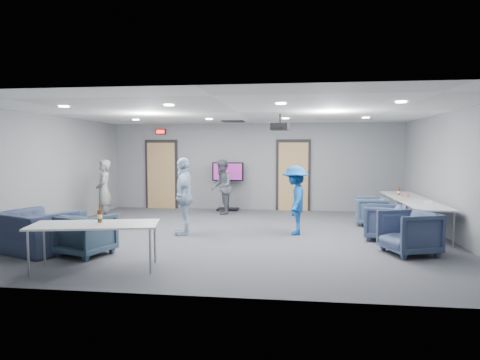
# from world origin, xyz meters

# --- Properties ---
(floor) EXTENTS (9.00, 9.00, 0.00)m
(floor) POSITION_xyz_m (0.00, 0.00, 0.00)
(floor) COLOR #3C3E44
(floor) RESTS_ON ground
(ceiling) EXTENTS (9.00, 9.00, 0.00)m
(ceiling) POSITION_xyz_m (0.00, 0.00, 2.70)
(ceiling) COLOR white
(ceiling) RESTS_ON wall_back
(wall_back) EXTENTS (9.00, 0.02, 2.70)m
(wall_back) POSITION_xyz_m (0.00, 4.00, 1.35)
(wall_back) COLOR slate
(wall_back) RESTS_ON floor
(wall_front) EXTENTS (9.00, 0.02, 2.70)m
(wall_front) POSITION_xyz_m (0.00, -4.00, 1.35)
(wall_front) COLOR slate
(wall_front) RESTS_ON floor
(wall_left) EXTENTS (0.02, 8.00, 2.70)m
(wall_left) POSITION_xyz_m (-4.50, 0.00, 1.35)
(wall_left) COLOR slate
(wall_left) RESTS_ON floor
(wall_right) EXTENTS (0.02, 8.00, 2.70)m
(wall_right) POSITION_xyz_m (4.50, 0.00, 1.35)
(wall_right) COLOR slate
(wall_right) RESTS_ON floor
(door_left) EXTENTS (1.06, 0.17, 2.24)m
(door_left) POSITION_xyz_m (-3.00, 3.95, 1.07)
(door_left) COLOR black
(door_left) RESTS_ON wall_back
(door_right) EXTENTS (1.06, 0.17, 2.24)m
(door_right) POSITION_xyz_m (1.20, 3.95, 1.07)
(door_right) COLOR black
(door_right) RESTS_ON wall_back
(exit_sign) EXTENTS (0.32, 0.08, 0.16)m
(exit_sign) POSITION_xyz_m (-3.00, 3.93, 2.45)
(exit_sign) COLOR black
(exit_sign) RESTS_ON wall_back
(hvac_diffuser) EXTENTS (0.60, 0.60, 0.03)m
(hvac_diffuser) POSITION_xyz_m (-0.50, 2.80, 2.69)
(hvac_diffuser) COLOR black
(hvac_diffuser) RESTS_ON ceiling
(downlights) EXTENTS (6.18, 3.78, 0.02)m
(downlights) POSITION_xyz_m (0.00, 0.00, 2.68)
(downlights) COLOR white
(downlights) RESTS_ON ceiling
(person_a) EXTENTS (0.60, 0.70, 1.63)m
(person_a) POSITION_xyz_m (-3.66, 1.17, 0.81)
(person_a) COLOR gray
(person_a) RESTS_ON floor
(person_b) EXTENTS (0.73, 0.87, 1.60)m
(person_b) POSITION_xyz_m (-0.87, 2.97, 0.80)
(person_b) COLOR #565A68
(person_b) RESTS_ON floor
(person_c) EXTENTS (0.65, 1.08, 1.72)m
(person_c) POSITION_xyz_m (-1.19, -0.09, 0.86)
(person_c) COLOR #ACC2DD
(person_c) RESTS_ON floor
(person_d) EXTENTS (0.60, 1.01, 1.54)m
(person_d) POSITION_xyz_m (1.26, 0.21, 0.77)
(person_d) COLOR #15468E
(person_d) RESTS_ON floor
(chair_right_a) EXTENTS (0.86, 0.84, 0.71)m
(chair_right_a) POSITION_xyz_m (3.16, 1.62, 0.35)
(chair_right_a) COLOR #3B4E67
(chair_right_a) RESTS_ON floor
(chair_right_b) EXTENTS (0.97, 0.95, 0.74)m
(chair_right_b) POSITION_xyz_m (3.13, -0.10, 0.37)
(chair_right_b) COLOR #3B4767
(chair_right_b) RESTS_ON floor
(chair_right_c) EXTENTS (1.10, 1.08, 0.79)m
(chair_right_c) POSITION_xyz_m (3.30, -1.35, 0.39)
(chair_right_c) COLOR #34405B
(chair_right_c) RESTS_ON floor
(chair_front_a) EXTENTS (1.03, 1.04, 0.76)m
(chair_front_a) POSITION_xyz_m (-2.45, -2.16, 0.38)
(chair_front_a) COLOR #34475A
(chair_front_a) RESTS_ON floor
(chair_front_b) EXTENTS (1.50, 1.41, 0.77)m
(chair_front_b) POSITION_xyz_m (-3.42, -2.15, 0.39)
(chair_front_b) COLOR #333E59
(chair_front_b) RESTS_ON floor
(table_right_a) EXTENTS (0.79, 1.90, 0.73)m
(table_right_a) POSITION_xyz_m (4.00, 2.03, 0.69)
(table_right_a) COLOR #BABCBF
(table_right_a) RESTS_ON floor
(table_right_b) EXTENTS (0.75, 1.81, 0.73)m
(table_right_b) POSITION_xyz_m (4.00, 0.13, 0.69)
(table_right_b) COLOR #BABCBF
(table_right_b) RESTS_ON floor
(table_front_left) EXTENTS (2.07, 1.21, 0.73)m
(table_front_left) POSITION_xyz_m (-1.86, -3.00, 0.69)
(table_front_left) COLOR #BABCBF
(table_front_left) RESTS_ON floor
(bottle_front) EXTENTS (0.07, 0.07, 0.28)m
(bottle_front) POSITION_xyz_m (-1.84, -2.87, 0.83)
(bottle_front) COLOR #572A0E
(bottle_front) RESTS_ON table_front_left
(bottle_right) EXTENTS (0.06, 0.06, 0.22)m
(bottle_right) POSITION_xyz_m (3.89, 1.99, 0.81)
(bottle_right) COLOR #572A0E
(bottle_right) RESTS_ON table_right_a
(snack_box) EXTENTS (0.20, 0.16, 0.04)m
(snack_box) POSITION_xyz_m (3.95, 1.58, 0.75)
(snack_box) COLOR #D24A34
(snack_box) RESTS_ON table_right_a
(wrapper) EXTENTS (0.23, 0.20, 0.04)m
(wrapper) POSITION_xyz_m (4.16, 0.45, 0.75)
(wrapper) COLOR silver
(wrapper) RESTS_ON table_right_b
(tv_stand) EXTENTS (0.97, 0.46, 1.49)m
(tv_stand) POSITION_xyz_m (-0.81, 3.75, 0.85)
(tv_stand) COLOR black
(tv_stand) RESTS_ON floor
(projector) EXTENTS (0.44, 0.40, 0.37)m
(projector) POSITION_xyz_m (0.91, 0.37, 2.40)
(projector) COLOR black
(projector) RESTS_ON ceiling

